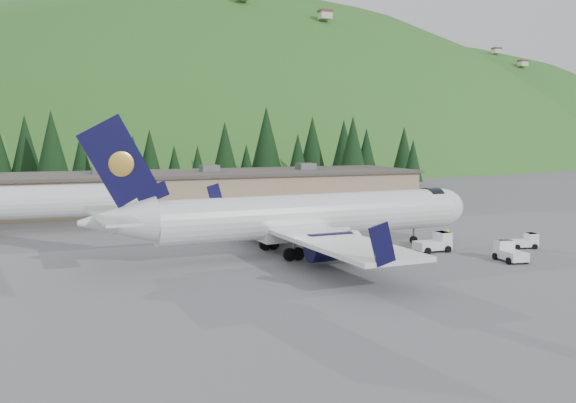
# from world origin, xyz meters

# --- Properties ---
(ground) EXTENTS (600.00, 600.00, 0.00)m
(ground) POSITION_xyz_m (0.00, 0.00, 0.00)
(ground) COLOR #5C5C61
(airliner) EXTENTS (36.58, 34.31, 12.14)m
(airliner) POSITION_xyz_m (-1.07, -0.07, 3.23)
(airliner) COLOR white
(airliner) RESTS_ON ground
(second_airliner) EXTENTS (27.50, 11.00, 10.05)m
(second_airliner) POSITION_xyz_m (-24.92, 22.00, 3.32)
(second_airliner) COLOR white
(second_airliner) RESTS_ON ground
(baggage_tug_a) EXTENTS (3.32, 2.08, 1.74)m
(baggage_tug_a) POSITION_xyz_m (10.63, -3.49, 0.78)
(baggage_tug_a) COLOR white
(baggage_tug_a) RESTS_ON ground
(baggage_tug_b) EXTENTS (2.81, 2.00, 1.39)m
(baggage_tug_b) POSITION_xyz_m (19.43, -4.97, 0.62)
(baggage_tug_b) COLOR white
(baggage_tug_b) RESTS_ON ground
(baggage_tug_c) EXTENTS (2.20, 3.26, 1.64)m
(baggage_tug_c) POSITION_xyz_m (13.97, -9.33, 0.74)
(baggage_tug_c) COLOR white
(baggage_tug_c) RESTS_ON ground
(terminal_building) EXTENTS (71.00, 17.00, 6.10)m
(terminal_building) POSITION_xyz_m (-5.01, 38.00, 2.62)
(terminal_building) COLOR #A28463
(terminal_building) RESTS_ON ground
(ramp_worker) EXTENTS (0.78, 0.63, 1.86)m
(ramp_worker) POSITION_xyz_m (12.41, -2.66, 0.93)
(ramp_worker) COLOR yellow
(ramp_worker) RESTS_ON ground
(tree_line) EXTENTS (112.84, 18.48, 14.49)m
(tree_line) POSITION_xyz_m (-8.59, 60.35, 7.39)
(tree_line) COLOR black
(tree_line) RESTS_ON ground
(hills) EXTENTS (614.00, 330.00, 300.00)m
(hills) POSITION_xyz_m (53.34, 207.38, -82.80)
(hills) COLOR #22581C
(hills) RESTS_ON ground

